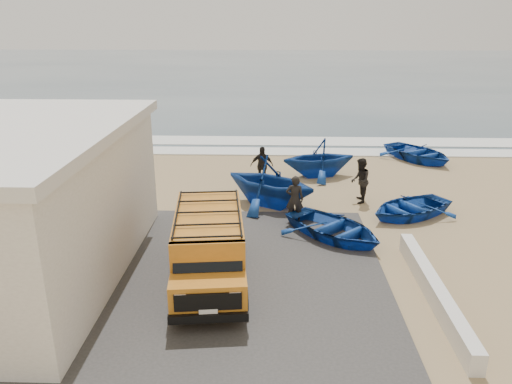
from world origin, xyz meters
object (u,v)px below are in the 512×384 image
object	(u,v)px
parapet	(434,291)
van	(209,246)
boat_far_right	(418,153)
fisherman_front	(295,199)
boat_near_right	(409,207)
boat_far_left	(319,158)
boat_near_left	(334,228)
fisherman_back	(262,166)
boat_mid_left	(270,181)
fisherman_middle	(360,181)

from	to	relation	value
parapet	van	size ratio (longest dim) A/B	1.22
van	boat_far_right	bearing A→B (deg)	47.87
van	fisherman_front	world-z (taller)	van
boat_near_right	boat_far_left	xyz separation A→B (m)	(-2.95, 4.86, 0.53)
van	fisherman_front	distance (m)	5.05
parapet	boat_far_right	world-z (taller)	boat_far_right
boat_far_left	boat_near_left	bearing A→B (deg)	-15.46
boat_far_left	boat_far_right	size ratio (longest dim) A/B	0.85
van	fisherman_back	world-z (taller)	van
boat_mid_left	parapet	bearing A→B (deg)	-116.10
parapet	boat_near_right	world-z (taller)	boat_near_right
van	fisherman_middle	world-z (taller)	van
fisherman_back	boat_far_left	bearing A→B (deg)	20.37
parapet	fisherman_front	size ratio (longest dim) A/B	3.42
parapet	fisherman_back	bearing A→B (deg)	116.54
fisherman_front	boat_far_left	bearing A→B (deg)	-99.62
boat_far_right	fisherman_back	size ratio (longest dim) A/B	2.31
van	boat_near_left	bearing A→B (deg)	32.01
van	boat_near_right	xyz separation A→B (m)	(6.82, 5.07, -0.74)
boat_near_left	fisherman_front	world-z (taller)	fisherman_front
parapet	van	world-z (taller)	van
van	fisherman_middle	xyz separation A→B (m)	(5.20, 6.51, -0.19)
boat_far_left	boat_far_right	distance (m)	6.09
van	fisherman_back	size ratio (longest dim) A/B	2.86
boat_near_right	fisherman_front	xyz separation A→B (m)	(-4.29, -0.70, 0.52)
boat_mid_left	boat_near_left	bearing A→B (deg)	-113.09
boat_near_left	fisherman_middle	world-z (taller)	fisherman_middle
van	fisherman_front	bearing A→B (deg)	53.59
boat_near_right	boat_far_right	bearing A→B (deg)	131.15
parapet	boat_far_right	size ratio (longest dim) A/B	1.52
boat_near_left	boat_near_right	xyz separation A→B (m)	(3.02, 2.07, -0.02)
boat_mid_left	fisherman_middle	bearing A→B (deg)	-51.17
van	boat_near_right	size ratio (longest dim) A/B	1.43
parapet	boat_near_right	distance (m)	5.92
fisherman_front	fisherman_middle	size ratio (longest dim) A/B	0.97
van	fisherman_back	xyz separation A→B (m)	(1.26, 8.66, -0.23)
boat_near_left	boat_far_right	distance (m)	11.19
parapet	boat_far_right	distance (m)	13.96
boat_far_left	boat_far_right	world-z (taller)	boat_far_left
parapet	boat_far_left	xyz separation A→B (m)	(-2.11, 10.72, 0.61)
van	boat_far_left	size ratio (longest dim) A/B	1.46
boat_near_right	boat_mid_left	xyz separation A→B (m)	(-5.19, 0.97, 0.64)
parapet	boat_near_left	xyz separation A→B (m)	(-2.18, 3.79, 0.10)
boat_near_left	boat_far_left	distance (m)	6.95
van	boat_far_left	bearing A→B (deg)	62.42
parapet	fisherman_middle	world-z (taller)	fisherman_middle
van	boat_mid_left	size ratio (longest dim) A/B	1.29
boat_near_right	fisherman_back	world-z (taller)	fisherman_back
parapet	boat_mid_left	xyz separation A→B (m)	(-4.35, 6.83, 0.73)
parapet	boat_mid_left	bearing A→B (deg)	122.47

